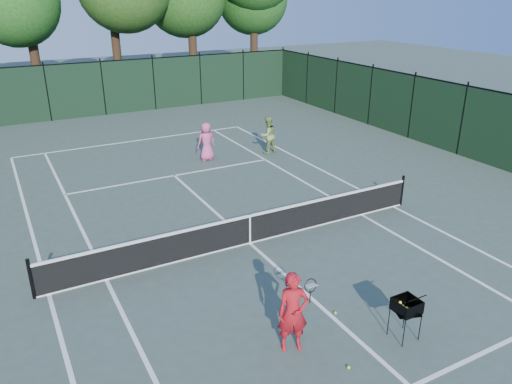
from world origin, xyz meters
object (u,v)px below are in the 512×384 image
player_pink (206,141)px  coach (293,312)px  ball_hopper (407,306)px  loose_ball_midcourt (335,313)px  player_green (268,135)px  loose_ball_near_cart (349,367)px

player_pink → coach: bearing=72.4°
ball_hopper → loose_ball_midcourt: size_ratio=13.81×
player_pink → loose_ball_midcourt: 11.67m
player_green → ball_hopper: size_ratio=1.76×
ball_hopper → loose_ball_midcourt: bearing=138.9°
player_pink → loose_ball_near_cart: 13.33m
player_green → player_pink: bearing=-17.4°
loose_ball_midcourt → loose_ball_near_cart: bearing=-118.5°
loose_ball_near_cart → player_pink: bearing=78.6°
player_pink → player_green: player_green is taller
coach → loose_ball_midcourt: coach is taller
ball_hopper → coach: bearing=178.6°
player_pink → player_green: bearing=169.3°
player_green → ball_hopper: bearing=63.9°
coach → loose_ball_midcourt: size_ratio=25.53×
loose_ball_near_cart → loose_ball_midcourt: (0.84, 1.54, 0.00)m
player_pink → ball_hopper: player_pink is taller
player_green → loose_ball_near_cart: 13.77m
coach → loose_ball_near_cart: size_ratio=25.53×
player_green → loose_ball_near_cart: (-5.39, -12.64, -0.79)m
player_pink → ball_hopper: size_ratio=1.74×
player_pink → ball_hopper: bearing=83.0°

